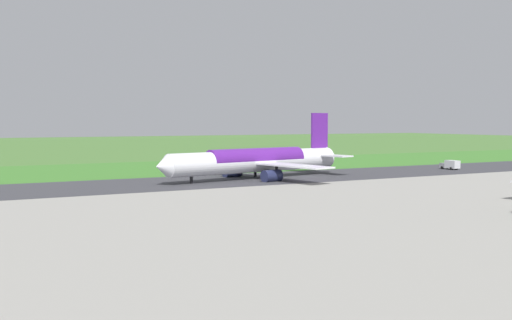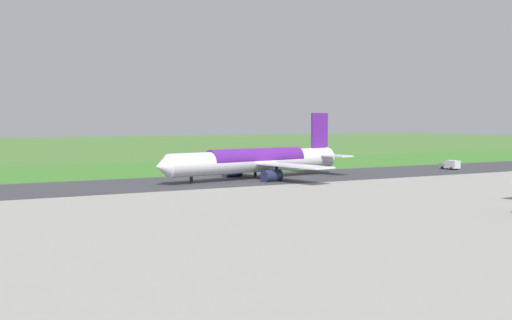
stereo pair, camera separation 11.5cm
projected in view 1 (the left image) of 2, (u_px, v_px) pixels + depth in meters
The scene contains 7 objects.
ground_plane at pixel (304, 176), 151.63m from camera, with size 800.00×800.00×0.00m, color #477233.
runway_asphalt at pixel (304, 176), 151.63m from camera, with size 600.00×29.02×0.06m, color #38383D.
grass_verge_foreground at pixel (246, 168), 178.70m from camera, with size 600.00×80.00×0.04m, color #3C782B.
airliner_main at pixel (257, 161), 145.19m from camera, with size 53.89×44.35×15.88m.
service_truck_baggage at pixel (450, 165), 172.54m from camera, with size 2.36×5.82×2.65m.
no_stopping_sign at pixel (224, 163), 176.81m from camera, with size 0.60×0.10×2.90m.
traffic_cone_orange at pixel (211, 168), 176.70m from camera, with size 0.40×0.40×0.55m, color orange.
Camera 1 is at (82.35, 127.19, 13.82)m, focal length 42.92 mm.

